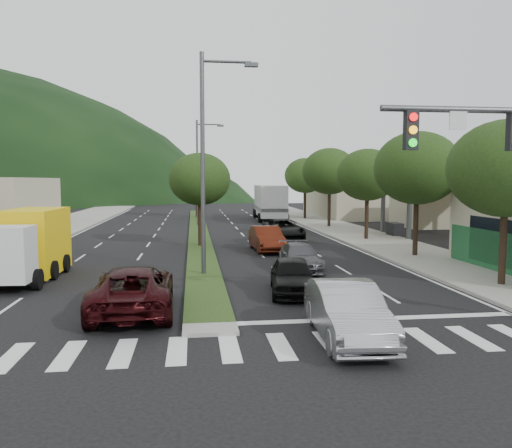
{
  "coord_description": "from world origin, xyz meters",
  "views": [
    {
      "loc": [
        -0.46,
        -14.62,
        4.35
      ],
      "look_at": [
        3.18,
        14.02,
        1.83
      ],
      "focal_mm": 35.0,
      "sensor_mm": 36.0,
      "label": 1
    }
  ],
  "objects": [
    {
      "name": "sedan_silver",
      "position": [
        3.71,
        -1.64,
        0.77
      ],
      "size": [
        1.89,
        4.77,
        1.55
      ],
      "primitive_type": "imported",
      "rotation": [
        0.0,
        0.0,
        -0.06
      ],
      "color": "#A9ACB1",
      "rests_on": "ground"
    },
    {
      "name": "suv_maroon",
      "position": [
        -2.44,
        2.0,
        0.77
      ],
      "size": [
        2.77,
        5.65,
        1.54
      ],
      "primitive_type": "imported",
      "rotation": [
        0.0,
        0.0,
        3.18
      ],
      "color": "black",
      "rests_on": "ground"
    },
    {
      "name": "ground",
      "position": [
        0.0,
        0.0,
        0.0
      ],
      "size": [
        160.0,
        160.0,
        0.0
      ],
      "primitive_type": "plane",
      "color": "black",
      "rests_on": "ground"
    },
    {
      "name": "gas_canopy",
      "position": [
        19.0,
        22.0,
        4.65
      ],
      "size": [
        12.2,
        8.2,
        5.25
      ],
      "color": "silver",
      "rests_on": "ground"
    },
    {
      "name": "tree_r_c",
      "position": [
        12.0,
        20.0,
        4.75
      ],
      "size": [
        4.4,
        4.4,
        6.48
      ],
      "color": "black",
      "rests_on": "sidewalk_right"
    },
    {
      "name": "streetlight_mid",
      "position": [
        0.21,
        33.0,
        5.58
      ],
      "size": [
        2.6,
        0.25,
        10.0
      ],
      "color": "#47494C",
      "rests_on": "ground"
    },
    {
      "name": "car_queue_d",
      "position": [
        6.14,
        21.43,
        0.75
      ],
      "size": [
        2.66,
        5.46,
        1.49
      ],
      "primitive_type": "imported",
      "rotation": [
        0.0,
        0.0,
        0.03
      ],
      "color": "black",
      "rests_on": "ground"
    },
    {
      "name": "car_queue_a",
      "position": [
        3.32,
        4.0,
        0.7
      ],
      "size": [
        2.21,
        4.32,
        1.41
      ],
      "primitive_type": "imported",
      "rotation": [
        0.0,
        0.0,
        -0.14
      ],
      "color": "black",
      "rests_on": "ground"
    },
    {
      "name": "streetlight_near",
      "position": [
        0.21,
        8.0,
        5.58
      ],
      "size": [
        2.6,
        0.25,
        10.0
      ],
      "color": "#47494C",
      "rests_on": "ground"
    },
    {
      "name": "bldg_right_far",
      "position": [
        19.5,
        44.0,
        2.6
      ],
      "size": [
        10.0,
        16.0,
        5.2
      ],
      "primitive_type": "cube",
      "color": "#B2AB8D",
      "rests_on": "ground"
    },
    {
      "name": "sidewalk_left",
      "position": [
        -13.0,
        25.0,
        0.07
      ],
      "size": [
        6.0,
        90.0,
        0.15
      ],
      "primitive_type": "cube",
      "color": "gray",
      "rests_on": "ground"
    },
    {
      "name": "car_queue_b",
      "position": [
        4.71,
        9.0,
        0.63
      ],
      "size": [
        1.92,
        4.43,
        1.27
      ],
      "primitive_type": "imported",
      "rotation": [
        0.0,
        0.0,
        -0.03
      ],
      "color": "#4B4A4F",
      "rests_on": "ground"
    },
    {
      "name": "crosswalk",
      "position": [
        0.0,
        -2.0,
        0.01
      ],
      "size": [
        19.0,
        2.2,
        0.01
      ],
      "primitive_type": "cube",
      "color": "silver",
      "rests_on": "ground"
    },
    {
      "name": "tree_r_a",
      "position": [
        12.0,
        4.0,
        4.82
      ],
      "size": [
        4.6,
        4.6,
        6.63
      ],
      "color": "black",
      "rests_on": "sidewalk_right"
    },
    {
      "name": "box_truck",
      "position": [
        -7.65,
        8.26,
        1.45
      ],
      "size": [
        2.6,
        6.28,
        3.06
      ],
      "rotation": [
        0.0,
        0.0,
        3.11
      ],
      "color": "silver",
      "rests_on": "ground"
    },
    {
      "name": "sidewalk_right",
      "position": [
        12.5,
        25.0,
        0.07
      ],
      "size": [
        5.0,
        90.0,
        0.15
      ],
      "primitive_type": "cube",
      "color": "gray",
      "rests_on": "ground"
    },
    {
      "name": "tree_med_far",
      "position": [
        0.0,
        44.0,
        5.01
      ],
      "size": [
        4.8,
        4.8,
        6.94
      ],
      "color": "black",
      "rests_on": "median"
    },
    {
      "name": "tree_r_d",
      "position": [
        12.0,
        30.0,
        5.18
      ],
      "size": [
        5.0,
        5.0,
        7.17
      ],
      "color": "black",
      "rests_on": "sidewalk_right"
    },
    {
      "name": "motorhome",
      "position": [
        8.01,
        39.86,
        2.03
      ],
      "size": [
        3.61,
        10.09,
        3.81
      ],
      "rotation": [
        0.0,
        0.0,
        -0.05
      ],
      "color": "silver",
      "rests_on": "ground"
    },
    {
      "name": "tree_med_near",
      "position": [
        0.0,
        18.0,
        4.43
      ],
      "size": [
        4.0,
        4.0,
        6.02
      ],
      "color": "black",
      "rests_on": "median"
    },
    {
      "name": "car_queue_c",
      "position": [
        4.05,
        15.65,
        0.76
      ],
      "size": [
        1.81,
        4.69,
        1.52
      ],
      "primitive_type": "imported",
      "rotation": [
        0.0,
        0.0,
        0.04
      ],
      "color": "#4F190D",
      "rests_on": "ground"
    },
    {
      "name": "median",
      "position": [
        0.0,
        28.0,
        0.06
      ],
      "size": [
        1.6,
        56.0,
        0.12
      ],
      "primitive_type": "cube",
      "color": "#1C3513",
      "rests_on": "ground"
    },
    {
      "name": "tree_r_e",
      "position": [
        12.0,
        40.0,
        4.89
      ],
      "size": [
        4.6,
        4.6,
        6.71
      ],
      "color": "black",
      "rests_on": "sidewalk_right"
    },
    {
      "name": "tree_r_b",
      "position": [
        12.0,
        12.0,
        5.04
      ],
      "size": [
        4.8,
        4.8,
        6.94
      ],
      "color": "black",
      "rests_on": "sidewalk_right"
    }
  ]
}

